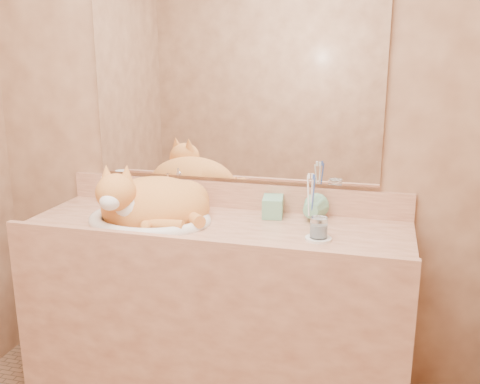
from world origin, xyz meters
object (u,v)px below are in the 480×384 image
(sink_basin, at_px, (149,202))
(toothbrush_cup, at_px, (310,212))
(vanity_counter, at_px, (216,318))
(cat, at_px, (150,201))
(soap_dispenser, at_px, (272,199))
(water_glass, at_px, (319,228))

(sink_basin, bearing_deg, toothbrush_cup, -0.42)
(toothbrush_cup, bearing_deg, sink_basin, -168.41)
(vanity_counter, bearing_deg, toothbrush_cup, 17.05)
(sink_basin, relative_size, cat, 1.10)
(vanity_counter, bearing_deg, soap_dispenser, 28.90)
(soap_dispenser, height_order, toothbrush_cup, soap_dispenser)
(cat, height_order, soap_dispenser, cat)
(sink_basin, bearing_deg, cat, 81.28)
(water_glass, bearing_deg, soap_dispenser, 139.42)
(vanity_counter, bearing_deg, sink_basin, -175.99)
(cat, bearing_deg, sink_basin, -100.57)
(cat, relative_size, soap_dispenser, 2.44)
(vanity_counter, height_order, sink_basin, sink_basin)
(vanity_counter, distance_m, sink_basin, 0.58)
(toothbrush_cup, bearing_deg, soap_dispenser, 179.08)
(sink_basin, relative_size, water_glass, 6.55)
(vanity_counter, bearing_deg, water_glass, -9.27)
(vanity_counter, height_order, water_glass, water_glass)
(cat, bearing_deg, vanity_counter, -12.70)
(sink_basin, height_order, soap_dispenser, soap_dispenser)
(soap_dispenser, height_order, water_glass, soap_dispenser)
(soap_dispenser, bearing_deg, vanity_counter, -159.54)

